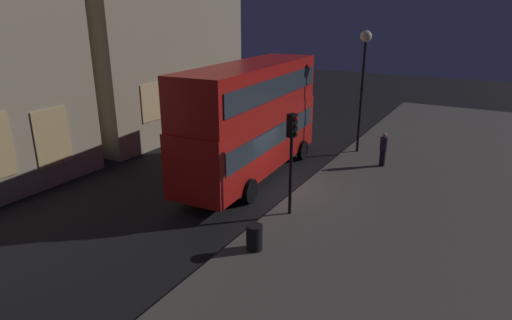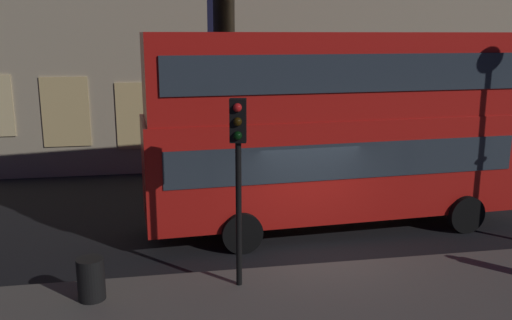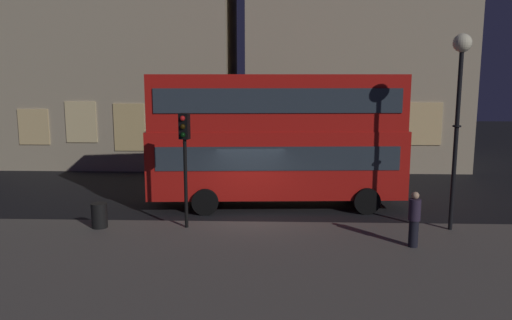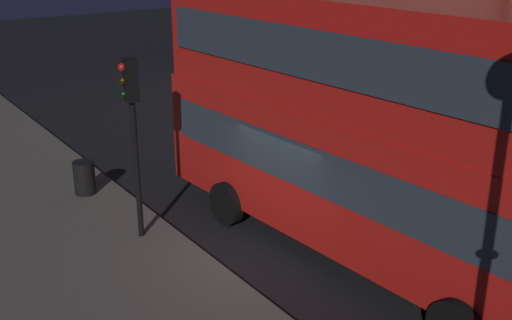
{
  "view_description": "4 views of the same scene",
  "coord_description": "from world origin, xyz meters",
  "px_view_note": "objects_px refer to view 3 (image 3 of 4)",
  "views": [
    {
      "loc": [
        -15.61,
        -7.73,
        7.34
      ],
      "look_at": [
        -0.88,
        0.6,
        1.54
      ],
      "focal_mm": 30.38,
      "sensor_mm": 36.0,
      "label": 1
    },
    {
      "loc": [
        -3.57,
        -11.94,
        5.16
      ],
      "look_at": [
        -1.42,
        0.13,
        2.36
      ],
      "focal_mm": 38.57,
      "sensor_mm": 36.0,
      "label": 2
    },
    {
      "loc": [
        0.89,
        -17.87,
        5.21
      ],
      "look_at": [
        0.17,
        1.28,
        1.96
      ],
      "focal_mm": 35.48,
      "sensor_mm": 36.0,
      "label": 3
    },
    {
      "loc": [
        9.29,
        -6.53,
        6.34
      ],
      "look_at": [
        -1.22,
        0.9,
        1.6
      ],
      "focal_mm": 43.98,
      "sensor_mm": 36.0,
      "label": 4
    }
  ],
  "objects_px": {
    "double_decker_bus": "(276,134)",
    "traffic_light_near_kerb": "(185,146)",
    "litter_bin": "(99,215)",
    "street_lamp": "(460,80)",
    "pedestrian": "(414,219)"
  },
  "relations": [
    {
      "from": "double_decker_bus",
      "to": "traffic_light_near_kerb",
      "type": "relative_size",
      "value": 2.64
    },
    {
      "from": "traffic_light_near_kerb",
      "to": "pedestrian",
      "type": "bearing_deg",
      "value": -1.36
    },
    {
      "from": "double_decker_bus",
      "to": "street_lamp",
      "type": "height_order",
      "value": "street_lamp"
    },
    {
      "from": "double_decker_bus",
      "to": "traffic_light_near_kerb",
      "type": "bearing_deg",
      "value": -134.65
    },
    {
      "from": "double_decker_bus",
      "to": "street_lamp",
      "type": "xyz_separation_m",
      "value": [
        5.8,
        -3.32,
        2.12
      ]
    },
    {
      "from": "litter_bin",
      "to": "pedestrian",
      "type": "bearing_deg",
      "value": -8.8
    },
    {
      "from": "double_decker_bus",
      "to": "litter_bin",
      "type": "relative_size",
      "value": 12.1
    },
    {
      "from": "street_lamp",
      "to": "pedestrian",
      "type": "xyz_separation_m",
      "value": [
        -1.7,
        -1.77,
        -4.06
      ]
    },
    {
      "from": "pedestrian",
      "to": "litter_bin",
      "type": "height_order",
      "value": "pedestrian"
    },
    {
      "from": "street_lamp",
      "to": "litter_bin",
      "type": "height_order",
      "value": "street_lamp"
    },
    {
      "from": "street_lamp",
      "to": "pedestrian",
      "type": "relative_size",
      "value": 3.78
    },
    {
      "from": "double_decker_bus",
      "to": "litter_bin",
      "type": "height_order",
      "value": "double_decker_bus"
    },
    {
      "from": "double_decker_bus",
      "to": "street_lamp",
      "type": "distance_m",
      "value": 7.01
    },
    {
      "from": "traffic_light_near_kerb",
      "to": "street_lamp",
      "type": "relative_size",
      "value": 0.6
    },
    {
      "from": "double_decker_bus",
      "to": "street_lamp",
      "type": "relative_size",
      "value": 1.59
    }
  ]
}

